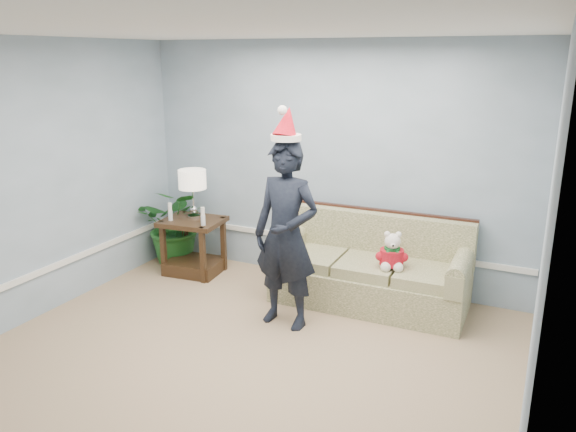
# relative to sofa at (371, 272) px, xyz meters

# --- Properties ---
(room_shell) EXTENTS (4.54, 5.04, 2.74)m
(room_shell) POSITION_rel_sofa_xyz_m (-0.65, -2.08, 1.02)
(room_shell) COLOR tan
(room_shell) RESTS_ON ground
(wainscot_trim) EXTENTS (4.49, 4.99, 0.06)m
(wainscot_trim) POSITION_rel_sofa_xyz_m (-1.83, -0.90, 0.12)
(wainscot_trim) COLOR white
(wainscot_trim) RESTS_ON room_shell
(sofa) EXTENTS (2.00, 0.88, 0.93)m
(sofa) POSITION_rel_sofa_xyz_m (0.00, 0.00, 0.00)
(sofa) COLOR #4C5829
(sofa) RESTS_ON room_shell
(side_table) EXTENTS (0.74, 0.64, 0.67)m
(side_table) POSITION_rel_sofa_xyz_m (-2.16, -0.12, -0.07)
(side_table) COLOR #3B2615
(side_table) RESTS_ON room_shell
(table_lamp) EXTENTS (0.32, 0.32, 0.58)m
(table_lamp) POSITION_rel_sofa_xyz_m (-2.19, -0.05, 0.78)
(table_lamp) COLOR silver
(table_lamp) RESTS_ON side_table
(candle_pair) EXTENTS (0.51, 0.05, 0.21)m
(candle_pair) POSITION_rel_sofa_xyz_m (-2.14, -0.27, 0.43)
(candle_pair) COLOR silver
(candle_pair) RESTS_ON side_table
(houseplant) EXTENTS (1.01, 0.92, 0.98)m
(houseplant) POSITION_rel_sofa_xyz_m (-2.54, 0.08, 0.16)
(houseplant) COLOR #1F5E21
(houseplant) RESTS_ON room_shell
(man) EXTENTS (0.69, 0.48, 1.80)m
(man) POSITION_rel_sofa_xyz_m (-0.59, -0.84, 0.57)
(man) COLOR black
(man) RESTS_ON room_shell
(santa_hat) EXTENTS (0.31, 0.34, 0.33)m
(santa_hat) POSITION_rel_sofa_xyz_m (-0.59, -0.83, 1.60)
(santa_hat) COLOR white
(santa_hat) RESTS_ON man
(teddy_bear) EXTENTS (0.30, 0.30, 0.39)m
(teddy_bear) POSITION_rel_sofa_xyz_m (0.26, -0.20, 0.30)
(teddy_bear) COLOR white
(teddy_bear) RESTS_ON sofa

